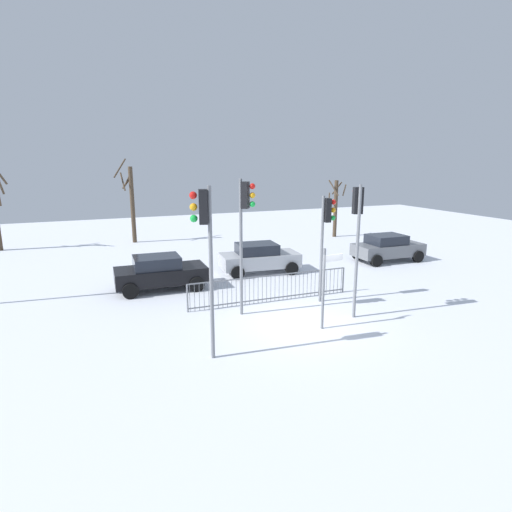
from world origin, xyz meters
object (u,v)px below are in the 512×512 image
bare_tree_left (336,207)px  bare_tree_right (131,202)px  car_black_near (160,272)px  traffic_light_foreground_right (326,225)px  car_grey_trailing (387,247)px  traffic_light_foreground_left (357,221)px  traffic_light_mid_right (205,235)px  direction_sign_post (325,284)px  traffic_light_mid_left (245,217)px  car_silver_far (259,258)px

bare_tree_left → bare_tree_right: bearing=166.3°
car_black_near → bare_tree_right: (0.20, 11.44, 1.97)m
traffic_light_foreground_right → car_grey_trailing: (6.76, 4.52, -2.27)m
traffic_light_foreground_left → bare_tree_right: bare_tree_right is taller
traffic_light_mid_right → bare_tree_left: size_ratio=1.18×
traffic_light_foreground_left → direction_sign_post: traffic_light_foreground_left is taller
bare_tree_left → bare_tree_right: 14.13m
traffic_light_mid_right → car_grey_trailing: traffic_light_mid_right is taller
traffic_light_mid_left → traffic_light_foreground_right: traffic_light_mid_left is taller
direction_sign_post → traffic_light_foreground_left: bearing=14.3°
bare_tree_right → car_grey_trailing: bearing=-41.7°
traffic_light_foreground_right → bare_tree_right: bearing=-154.1°
bare_tree_right → direction_sign_post: bearing=-77.2°
traffic_light_mid_left → bare_tree_right: 15.81m
car_silver_far → direction_sign_post: bearing=-90.5°
traffic_light_mid_right → traffic_light_foreground_left: size_ratio=1.03×
car_silver_far → bare_tree_right: bearing=119.7°
traffic_light_mid_right → traffic_light_mid_left: 3.55m
car_silver_far → bare_tree_left: 11.55m
traffic_light_foreground_right → car_grey_trailing: traffic_light_foreground_right is taller
traffic_light_foreground_left → traffic_light_foreground_right: traffic_light_foreground_left is taller
bare_tree_left → car_silver_far: bearing=-141.2°
traffic_light_foreground_left → car_grey_trailing: size_ratio=1.21×
direction_sign_post → car_silver_far: bearing=77.4°
traffic_light_mid_right → bare_tree_left: (13.82, 15.12, -1.33)m
traffic_light_mid_left → direction_sign_post: (1.95, -2.16, -2.01)m
direction_sign_post → traffic_light_mid_right: bearing=-178.2°
traffic_light_foreground_left → bare_tree_left: 16.13m
traffic_light_mid_left → direction_sign_post: traffic_light_mid_left is taller
car_grey_trailing → bare_tree_right: size_ratio=0.69×
direction_sign_post → bare_tree_left: (9.68, 14.48, 0.65)m
traffic_light_mid_left → car_silver_far: traffic_light_mid_left is taller
traffic_light_mid_left → car_grey_trailing: traffic_light_mid_left is taller
direction_sign_post → bare_tree_right: bearing=95.9°
car_grey_trailing → traffic_light_mid_right: bearing=-147.1°
car_silver_far → car_black_near: bearing=-164.3°
traffic_light_foreground_left → car_silver_far: traffic_light_foreground_left is taller
car_grey_trailing → bare_tree_left: bare_tree_left is taller
direction_sign_post → car_grey_trailing: bearing=33.2°
car_grey_trailing → direction_sign_post: bearing=-138.4°
traffic_light_foreground_left → bare_tree_left: bearing=72.5°
traffic_light_foreground_right → direction_sign_post: (-1.44, -2.39, -1.51)m
traffic_light_foreground_left → car_black_near: (-5.79, 5.78, -2.64)m
bare_tree_right → car_black_near: bearing=-91.0°
traffic_light_foreground_left → car_black_near: bearing=147.9°
traffic_light_mid_left → bare_tree_left: 17.00m
traffic_light_mid_right → car_grey_trailing: 14.72m
traffic_light_mid_left → car_grey_trailing: 11.54m
car_black_near → bare_tree_left: size_ratio=0.95×
traffic_light_mid_right → bare_tree_right: size_ratio=0.87×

